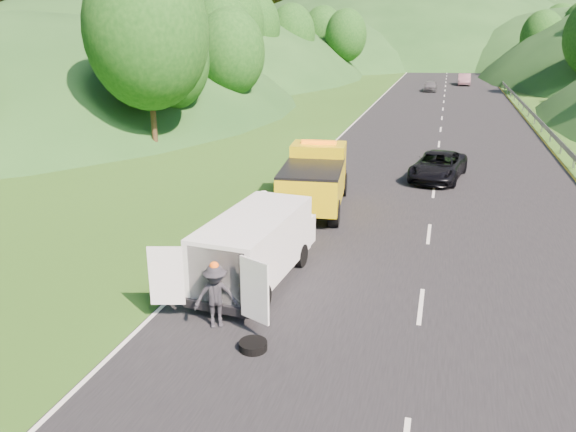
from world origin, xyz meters
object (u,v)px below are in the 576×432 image
(tow_truck, at_px, (315,178))
(child, at_px, (266,251))
(woman, at_px, (265,239))
(suitcase, at_px, (219,244))
(worker, at_px, (217,327))
(spare_tire, at_px, (253,350))
(white_van, at_px, (257,244))
(passing_suv, at_px, (437,179))

(tow_truck, bearing_deg, child, -101.81)
(woman, height_order, suitcase, woman)
(worker, bearing_deg, woman, 67.13)
(spare_tire, bearing_deg, worker, 147.77)
(child, xyz_separation_m, suitcase, (-1.52, -0.57, 0.32))
(white_van, distance_m, child, 2.78)
(white_van, xyz_separation_m, spare_tire, (1.13, -3.68, -1.22))
(tow_truck, distance_m, spare_tire, 11.49)
(tow_truck, xyz_separation_m, worker, (-0.17, -10.56, -1.33))
(white_van, xyz_separation_m, woman, (-0.86, 3.52, -1.22))
(woman, relative_size, passing_suv, 0.37)
(white_van, bearing_deg, worker, -88.16)
(woman, distance_m, suitcase, 2.02)
(worker, relative_size, passing_suv, 0.34)
(white_van, xyz_separation_m, child, (-0.48, 2.44, -1.22))
(white_van, bearing_deg, child, 105.68)
(worker, distance_m, spare_tire, 1.50)
(spare_tire, xyz_separation_m, passing_suv, (3.87, 17.80, 0.00))
(woman, height_order, worker, woman)
(child, relative_size, spare_tire, 1.58)
(tow_truck, xyz_separation_m, spare_tire, (1.09, -11.36, -1.33))
(child, bearing_deg, worker, -48.24)
(child, bearing_deg, passing_suv, 102.94)
(suitcase, xyz_separation_m, passing_suv, (7.00, 12.24, -0.32))
(suitcase, distance_m, passing_suv, 14.11)
(worker, height_order, passing_suv, worker)
(worker, xyz_separation_m, suitcase, (-1.87, 4.76, 0.32))
(tow_truck, xyz_separation_m, white_van, (-0.04, -7.67, -0.11))
(woman, distance_m, spare_tire, 7.47)
(white_van, height_order, passing_suv, white_van)
(suitcase, xyz_separation_m, spare_tire, (3.13, -5.56, -0.32))
(passing_suv, bearing_deg, spare_tire, -92.49)
(child, bearing_deg, tow_truck, 122.41)
(white_van, distance_m, spare_tire, 4.04)
(white_van, relative_size, suitcase, 9.76)
(tow_truck, relative_size, woman, 3.57)
(woman, height_order, child, woman)
(tow_truck, bearing_deg, white_van, -96.43)
(suitcase, bearing_deg, tow_truck, 70.60)
(child, xyz_separation_m, worker, (0.34, -5.33, 0.00))
(white_van, relative_size, spare_tire, 9.10)
(white_van, relative_size, child, 5.77)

